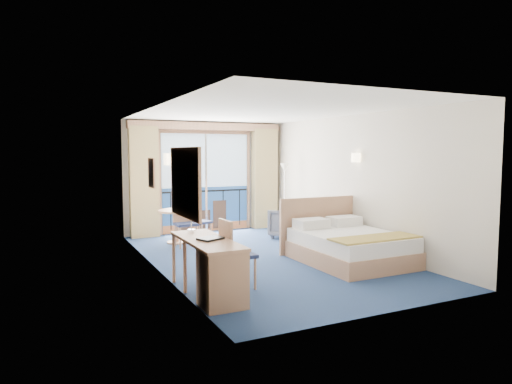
# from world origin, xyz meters

# --- Properties ---
(floor) EXTENTS (6.50, 6.50, 0.00)m
(floor) POSITION_xyz_m (0.00, 0.00, 0.00)
(floor) COLOR navy
(floor) RESTS_ON ground
(room_walls) EXTENTS (4.04, 6.54, 2.72)m
(room_walls) POSITION_xyz_m (0.00, 0.00, 1.78)
(room_walls) COLOR beige
(room_walls) RESTS_ON ground
(balcony_door) EXTENTS (2.36, 0.03, 2.52)m
(balcony_door) POSITION_xyz_m (-0.01, 3.22, 1.14)
(balcony_door) COLOR navy
(balcony_door) RESTS_ON room_walls
(curtain_left) EXTENTS (0.65, 0.22, 2.55)m
(curtain_left) POSITION_xyz_m (-1.55, 3.07, 1.28)
(curtain_left) COLOR tan
(curtain_left) RESTS_ON room_walls
(curtain_right) EXTENTS (0.65, 0.22, 2.55)m
(curtain_right) POSITION_xyz_m (1.55, 3.07, 1.28)
(curtain_right) COLOR tan
(curtain_right) RESTS_ON room_walls
(pelmet) EXTENTS (3.80, 0.25, 0.18)m
(pelmet) POSITION_xyz_m (0.00, 3.10, 2.58)
(pelmet) COLOR tan
(pelmet) RESTS_ON room_walls
(mirror) EXTENTS (0.05, 1.25, 0.95)m
(mirror) POSITION_xyz_m (-1.97, -1.50, 1.55)
(mirror) COLOR tan
(mirror) RESTS_ON room_walls
(wall_print) EXTENTS (0.04, 0.42, 0.52)m
(wall_print) POSITION_xyz_m (-1.97, 0.45, 1.60)
(wall_print) COLOR tan
(wall_print) RESTS_ON room_walls
(sconce_left) EXTENTS (0.18, 0.18, 0.18)m
(sconce_left) POSITION_xyz_m (-1.94, -0.60, 1.85)
(sconce_left) COLOR beige
(sconce_left) RESTS_ON room_walls
(sconce_right) EXTENTS (0.18, 0.18, 0.18)m
(sconce_right) POSITION_xyz_m (1.94, -0.15, 1.85)
(sconce_right) COLOR beige
(sconce_right) RESTS_ON room_walls
(bed) EXTENTS (1.72, 2.04, 1.08)m
(bed) POSITION_xyz_m (1.19, -0.92, 0.30)
(bed) COLOR tan
(bed) RESTS_ON ground
(nightstand) EXTENTS (0.37, 0.36, 0.49)m
(nightstand) POSITION_xyz_m (1.79, 0.30, 0.25)
(nightstand) COLOR #9B7152
(nightstand) RESTS_ON ground
(phone) EXTENTS (0.19, 0.15, 0.08)m
(phone) POSITION_xyz_m (1.74, 0.30, 0.53)
(phone) COLOR silver
(phone) RESTS_ON nightstand
(armchair) EXTENTS (1.03, 1.04, 0.68)m
(armchair) POSITION_xyz_m (1.39, 1.56, 0.34)
(armchair) COLOR #4A515A
(armchair) RESTS_ON ground
(floor_lamp) EXTENTS (0.23, 0.23, 1.69)m
(floor_lamp) POSITION_xyz_m (1.65, 2.20, 1.28)
(floor_lamp) COLOR silver
(floor_lamp) RESTS_ON ground
(desk) EXTENTS (0.57, 1.65, 0.77)m
(desk) POSITION_xyz_m (-1.71, -2.04, 0.43)
(desk) COLOR tan
(desk) RESTS_ON ground
(desk_chair) EXTENTS (0.45, 0.44, 1.01)m
(desk_chair) POSITION_xyz_m (-1.28, -1.52, 0.57)
(desk_chair) COLOR #212A4E
(desk_chair) RESTS_ON ground
(folder) EXTENTS (0.38, 0.34, 0.03)m
(folder) POSITION_xyz_m (-1.67, -1.65, 0.79)
(folder) COLOR black
(folder) RESTS_ON desk
(desk_lamp) EXTENTS (0.11, 0.11, 0.42)m
(desk_lamp) POSITION_xyz_m (-1.72, -0.95, 1.08)
(desk_lamp) COLOR silver
(desk_lamp) RESTS_ON desk
(round_table) EXTENTS (0.80, 0.80, 0.72)m
(round_table) POSITION_xyz_m (-1.07, 2.09, 0.55)
(round_table) COLOR tan
(round_table) RESTS_ON ground
(table_chair_a) EXTENTS (0.51, 0.50, 0.91)m
(table_chair_a) POSITION_xyz_m (-0.65, 1.96, 0.51)
(table_chair_a) COLOR #212A4E
(table_chair_a) RESTS_ON ground
(table_chair_b) EXTENTS (0.43, 0.44, 0.99)m
(table_chair_b) POSITION_xyz_m (-1.03, 1.68, 0.56)
(table_chair_b) COLOR #212A4E
(table_chair_b) RESTS_ON ground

